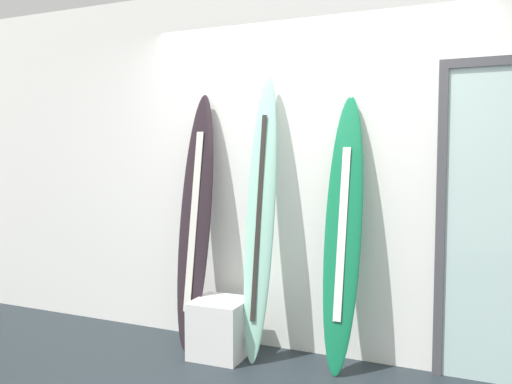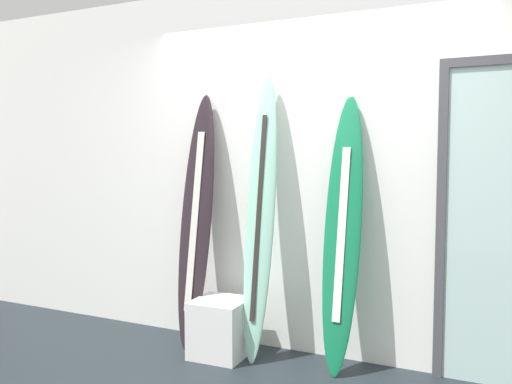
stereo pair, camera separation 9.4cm
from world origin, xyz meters
The scene contains 5 objects.
wall_back centered at (0.00, 1.30, 1.40)m, with size 7.20×0.20×2.80m, color white.
surfboard_charcoal centered at (-0.82, 0.98, 0.99)m, with size 0.27×0.38×1.98m.
surfboard_seafoam centered at (-0.27, 0.97, 1.03)m, with size 0.23×0.40×2.09m.
surfboard_emerald centered at (0.34, 1.00, 0.94)m, with size 0.27×0.38×1.92m.
display_block_left centered at (-0.55, 0.86, 0.21)m, with size 0.40×0.40×0.42m.
Camera 1 is at (1.28, -2.57, 1.51)m, focal length 37.41 mm.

